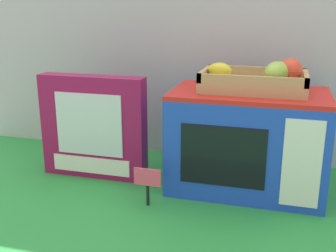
{
  "coord_description": "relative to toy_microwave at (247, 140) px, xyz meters",
  "views": [
    {
      "loc": [
        0.23,
        -1.08,
        0.5
      ],
      "look_at": [
        -0.07,
        -0.02,
        0.16
      ],
      "focal_mm": 44.38,
      "sensor_mm": 36.0,
      "label": 1
    }
  ],
  "objects": [
    {
      "name": "cookie_set_box",
      "position": [
        -0.44,
        -0.04,
        0.01
      ],
      "size": [
        0.31,
        0.06,
        0.3
      ],
      "color": "#99144C",
      "rests_on": "ground"
    },
    {
      "name": "food_groups_crate",
      "position": [
        0.02,
        0.0,
        0.16
      ],
      "size": [
        0.27,
        0.17,
        0.09
      ],
      "color": "tan",
      "rests_on": "toy_microwave"
    },
    {
      "name": "price_sign",
      "position": [
        -0.23,
        -0.18,
        -0.07
      ],
      "size": [
        0.07,
        0.01,
        0.1
      ],
      "color": "black",
      "rests_on": "ground"
    },
    {
      "name": "ground_plane",
      "position": [
        -0.15,
        -0.0,
        -0.14
      ],
      "size": [
        1.7,
        1.7,
        0.0
      ],
      "primitive_type": "plane",
      "color": "green",
      "rests_on": "ground"
    },
    {
      "name": "toy_microwave",
      "position": [
        0.0,
        0.0,
        0.0
      ],
      "size": [
        0.41,
        0.25,
        0.27
      ],
      "color": "blue",
      "rests_on": "ground"
    },
    {
      "name": "display_back_panel",
      "position": [
        -0.15,
        0.23,
        0.19
      ],
      "size": [
        1.61,
        0.03,
        0.64
      ],
      "primitive_type": "cube",
      "color": "#B7BABF",
      "rests_on": "ground"
    }
  ]
}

